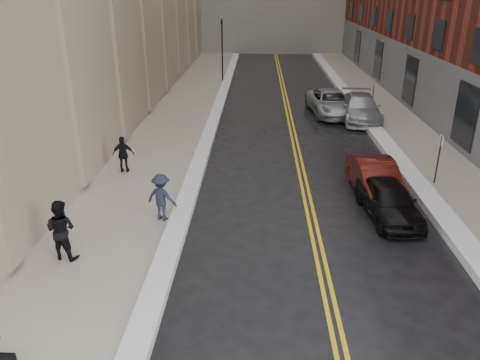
# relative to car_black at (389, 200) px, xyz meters

# --- Properties ---
(ground) EXTENTS (160.00, 160.00, 0.00)m
(ground) POSITION_rel_car_black_xyz_m (-5.25, -5.10, -0.68)
(ground) COLOR black
(ground) RESTS_ON ground
(sidewalk_left) EXTENTS (4.00, 64.00, 0.15)m
(sidewalk_left) POSITION_rel_car_black_xyz_m (-9.75, 10.90, -0.60)
(sidewalk_left) COLOR gray
(sidewalk_left) RESTS_ON ground
(sidewalk_right) EXTENTS (3.00, 64.00, 0.15)m
(sidewalk_right) POSITION_rel_car_black_xyz_m (3.75, 10.90, -0.60)
(sidewalk_right) COLOR gray
(sidewalk_right) RESTS_ON ground
(lane_stripe_a) EXTENTS (0.12, 64.00, 0.01)m
(lane_stripe_a) POSITION_rel_car_black_xyz_m (-2.87, 10.90, -0.67)
(lane_stripe_a) COLOR gold
(lane_stripe_a) RESTS_ON ground
(lane_stripe_b) EXTENTS (0.12, 64.00, 0.01)m
(lane_stripe_b) POSITION_rel_car_black_xyz_m (-2.63, 10.90, -0.67)
(lane_stripe_b) COLOR gold
(lane_stripe_b) RESTS_ON ground
(snow_ridge_left) EXTENTS (0.70, 60.80, 0.26)m
(snow_ridge_left) POSITION_rel_car_black_xyz_m (-7.45, 10.90, -0.55)
(snow_ridge_left) COLOR white
(snow_ridge_left) RESTS_ON ground
(snow_ridge_right) EXTENTS (0.85, 60.80, 0.30)m
(snow_ridge_right) POSITION_rel_car_black_xyz_m (1.90, 10.90, -0.53)
(snow_ridge_right) COLOR white
(snow_ridge_right) RESTS_ON ground
(traffic_signal) EXTENTS (0.18, 0.15, 5.20)m
(traffic_signal) POSITION_rel_car_black_xyz_m (-7.85, 24.90, 2.41)
(traffic_signal) COLOR black
(traffic_signal) RESTS_ON ground
(parking_sign_near) EXTENTS (0.06, 0.35, 2.23)m
(parking_sign_near) POSITION_rel_car_black_xyz_m (2.65, 2.90, 0.68)
(parking_sign_near) COLOR black
(parking_sign_near) RESTS_ON ground
(parking_sign_far) EXTENTS (0.06, 0.35, 2.23)m
(parking_sign_far) POSITION_rel_car_black_xyz_m (2.65, 14.90, 0.68)
(parking_sign_far) COLOR black
(parking_sign_far) RESTS_ON ground
(car_black) EXTENTS (1.97, 4.10, 1.35)m
(car_black) POSITION_rel_car_black_xyz_m (0.00, 0.00, 0.00)
(car_black) COLOR black
(car_black) RESTS_ON ground
(car_maroon) EXTENTS (1.73, 4.37, 1.42)m
(car_maroon) POSITION_rel_car_black_xyz_m (-0.05, 1.92, 0.03)
(car_maroon) COLOR #47110C
(car_maroon) RESTS_ON ground
(car_silver_near) EXTENTS (2.51, 5.48, 1.55)m
(car_silver_near) POSITION_rel_car_black_xyz_m (1.55, 13.13, 0.10)
(car_silver_near) COLOR #9FA3A7
(car_silver_near) RESTS_ON ground
(car_silver_far) EXTENTS (3.12, 5.76, 1.53)m
(car_silver_far) POSITION_rel_car_black_xyz_m (-0.05, 14.56, 0.09)
(car_silver_far) COLOR #9EA0A6
(car_silver_far) RESTS_ON ground
(pedestrian_a) EXTENTS (1.04, 0.89, 1.89)m
(pedestrian_a) POSITION_rel_car_black_xyz_m (-10.54, -3.37, 0.42)
(pedestrian_a) COLOR black
(pedestrian_a) RESTS_ON sidewalk_left
(pedestrian_b) EXTENTS (1.24, 0.95, 1.70)m
(pedestrian_b) POSITION_rel_car_black_xyz_m (-8.05, -0.77, 0.32)
(pedestrian_b) COLOR #1B2232
(pedestrian_b) RESTS_ON sidewalk_left
(pedestrian_c) EXTENTS (0.98, 0.45, 1.63)m
(pedestrian_c) POSITION_rel_car_black_xyz_m (-10.59, 3.64, 0.29)
(pedestrian_c) COLOR black
(pedestrian_c) RESTS_ON sidewalk_left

